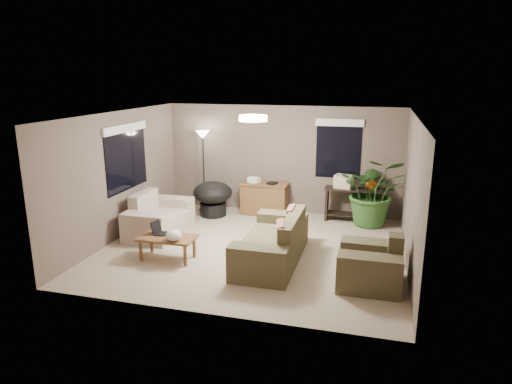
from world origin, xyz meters
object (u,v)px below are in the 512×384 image
(armchair, at_px, (371,267))
(cat_scratching_post, at_px, (387,253))
(main_sofa, at_px, (274,245))
(houseplant, at_px, (373,199))
(desk, at_px, (264,198))
(coffee_table, at_px, (167,240))
(console_table, at_px, (354,202))
(loveseat, at_px, (158,219))
(floor_lamp, at_px, (203,144))
(papasan_chair, at_px, (213,196))

(armchair, xyz_separation_m, cat_scratching_post, (0.25, 0.86, -0.08))
(main_sofa, xyz_separation_m, houseplant, (1.62, 2.46, 0.29))
(desk, height_order, cat_scratching_post, desk)
(coffee_table, height_order, console_table, console_table)
(loveseat, bearing_deg, floor_lamp, 79.78)
(desk, xyz_separation_m, cat_scratching_post, (2.75, -2.28, -0.16))
(floor_lamp, bearing_deg, desk, 2.04)
(main_sofa, relative_size, cat_scratching_post, 4.40)
(main_sofa, bearing_deg, floor_lamp, 131.96)
(console_table, height_order, papasan_chair, papasan_chair)
(main_sofa, bearing_deg, cat_scratching_post, 10.07)
(coffee_table, height_order, houseplant, houseplant)
(loveseat, bearing_deg, desk, 45.65)
(console_table, relative_size, cat_scratching_post, 2.60)
(armchair, height_order, desk, armchair)
(armchair, height_order, papasan_chair, armchair)
(papasan_chair, height_order, cat_scratching_post, papasan_chair)
(main_sofa, height_order, coffee_table, main_sofa)
(main_sofa, bearing_deg, loveseat, 163.35)
(coffee_table, bearing_deg, loveseat, 123.26)
(main_sofa, relative_size, floor_lamp, 1.15)
(main_sofa, relative_size, houseplant, 1.46)
(main_sofa, relative_size, papasan_chair, 2.16)
(loveseat, relative_size, coffee_table, 1.60)
(console_table, bearing_deg, houseplant, -24.10)
(coffee_table, height_order, floor_lamp, floor_lamp)
(armchair, relative_size, houseplant, 0.66)
(main_sofa, distance_m, armchair, 1.74)
(main_sofa, xyz_separation_m, loveseat, (-2.63, 0.79, 0.00))
(console_table, bearing_deg, coffee_table, -134.89)
(main_sofa, distance_m, coffee_table, 1.89)
(armchair, xyz_separation_m, coffee_table, (-3.49, 0.10, 0.06))
(floor_lamp, bearing_deg, main_sofa, -48.04)
(console_table, height_order, houseplant, houseplant)
(loveseat, distance_m, papasan_chair, 1.59)
(loveseat, relative_size, papasan_chair, 1.57)
(houseplant, bearing_deg, floor_lamp, 178.37)
(coffee_table, xyz_separation_m, console_table, (3.05, 3.06, 0.08))
(main_sofa, height_order, houseplant, houseplant)
(main_sofa, height_order, desk, main_sofa)
(floor_lamp, bearing_deg, papasan_chair, -45.50)
(cat_scratching_post, bearing_deg, coffee_table, -168.48)
(main_sofa, distance_m, papasan_chair, 2.96)
(main_sofa, height_order, console_table, main_sofa)
(main_sofa, xyz_separation_m, console_table, (1.21, 2.64, 0.14))
(papasan_chair, bearing_deg, coffee_table, -87.31)
(console_table, height_order, cat_scratching_post, console_table)
(main_sofa, xyz_separation_m, cat_scratching_post, (1.91, 0.34, -0.08))
(papasan_chair, relative_size, houseplant, 0.67)
(loveseat, relative_size, desk, 1.45)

